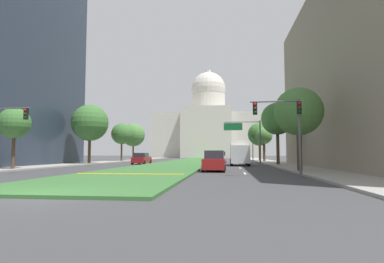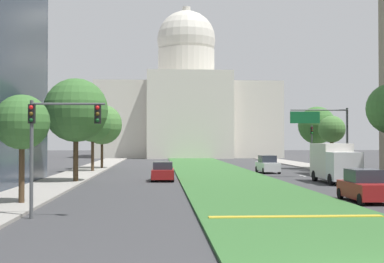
# 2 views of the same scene
# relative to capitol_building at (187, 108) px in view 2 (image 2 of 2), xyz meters

# --- Properties ---
(ground_plane) EXTENTS (260.00, 260.00, 0.00)m
(ground_plane) POSITION_rel_capitol_building_xyz_m (0.00, -51.32, -10.52)
(ground_plane) COLOR #3D3D3F
(grass_median) EXTENTS (8.40, 93.91, 0.14)m
(grass_median) POSITION_rel_capitol_building_xyz_m (0.00, -56.53, -10.45)
(grass_median) COLOR #386B33
(grass_median) RESTS_ON ground_plane
(median_curb_nose) EXTENTS (7.56, 0.50, 0.04)m
(median_curb_nose) POSITION_rel_capitol_building_xyz_m (0.00, -92.86, -10.36)
(median_curb_nose) COLOR gold
(median_curb_nose) RESTS_ON grass_median
(lane_dashes_right) EXTENTS (0.16, 50.32, 0.01)m
(lane_dashes_right) POSITION_rel_capitol_building_xyz_m (8.09, -66.21, -10.52)
(lane_dashes_right) COLOR silver
(lane_dashes_right) RESTS_ON ground_plane
(sidewalk_left) EXTENTS (4.00, 93.91, 0.15)m
(sidewalk_left) POSITION_rel_capitol_building_xyz_m (-13.99, -61.75, -10.45)
(sidewalk_left) COLOR #9E9991
(sidewalk_left) RESTS_ON ground_plane
(sidewalk_right) EXTENTS (4.00, 93.91, 0.15)m
(sidewalk_right) POSITION_rel_capitol_building_xyz_m (13.99, -61.75, -10.45)
(sidewalk_right) COLOR #9E9991
(sidewalk_right) RESTS_ON ground_plane
(capitol_building) EXTENTS (37.61, 28.55, 32.85)m
(capitol_building) POSITION_rel_capitol_building_xyz_m (0.00, 0.00, 0.00)
(capitol_building) COLOR beige
(capitol_building) RESTS_ON ground_plane
(traffic_light_near_left) EXTENTS (3.34, 0.35, 5.20)m
(traffic_light_near_left) POSITION_rel_capitol_building_xyz_m (-10.64, -91.74, -6.73)
(traffic_light_near_left) COLOR #515456
(traffic_light_near_left) RESTS_ON ground_plane
(traffic_light_far_right) EXTENTS (0.28, 0.35, 5.20)m
(traffic_light_far_right) POSITION_rel_capitol_building_xyz_m (11.49, -55.74, -7.21)
(traffic_light_far_right) COLOR #515456
(traffic_light_far_right) RESTS_ON ground_plane
(overhead_guide_sign) EXTENTS (5.52, 0.20, 6.50)m
(overhead_guide_sign) POSITION_rel_capitol_building_xyz_m (9.63, -66.66, -5.88)
(overhead_guide_sign) COLOR #515456
(overhead_guide_sign) RESTS_ON ground_plane
(street_tree_left_near) EXTENTS (2.92, 2.92, 5.87)m
(street_tree_left_near) POSITION_rel_capitol_building_xyz_m (-13.14, -86.86, -6.14)
(street_tree_left_near) COLOR #4C3823
(street_tree_left_near) RESTS_ON ground_plane
(street_tree_left_mid) EXTENTS (5.18, 5.18, 8.50)m
(street_tree_left_mid) POSITION_rel_capitol_building_xyz_m (-12.65, -71.86, -4.63)
(street_tree_left_mid) COLOR #4C3823
(street_tree_left_mid) RESTS_ON ground_plane
(street_tree_left_far) EXTENTS (3.98, 3.98, 7.27)m
(street_tree_left_far) POSITION_rel_capitol_building_xyz_m (-13.15, -56.98, -5.26)
(street_tree_left_far) COLOR #4C3823
(street_tree_left_far) RESTS_ON ground_plane
(street_tree_right_far) EXTENTS (3.02, 3.02, 6.24)m
(street_tree_right_far) POSITION_rel_capitol_building_xyz_m (13.38, -57.05, -5.87)
(street_tree_right_far) COLOR #4C3823
(street_tree_right_far) RESTS_ON ground_plane
(street_tree_left_distant) EXTENTS (4.83, 4.83, 7.82)m
(street_tree_left_distant) POSITION_rel_capitol_building_xyz_m (-12.80, -50.80, -5.13)
(street_tree_left_distant) COLOR #4C3823
(street_tree_left_distant) RESTS_ON ground_plane
(street_tree_right_distant) EXTENTS (4.53, 4.53, 7.56)m
(street_tree_right_distant) POSITION_rel_capitol_building_xyz_m (13.09, -52.38, -5.26)
(street_tree_right_distant) COLOR #4C3823
(street_tree_right_distant) RESTS_ON ground_plane
(sedan_lead_stopped) EXTENTS (1.99, 4.26, 1.82)m
(sedan_lead_stopped) POSITION_rel_capitol_building_xyz_m (5.60, -86.34, -9.67)
(sedan_lead_stopped) COLOR maroon
(sedan_lead_stopped) RESTS_ON ground_plane
(sedan_midblock) EXTENTS (2.00, 4.16, 1.63)m
(sedan_midblock) POSITION_rel_capitol_building_xyz_m (-5.57, -69.97, -9.75)
(sedan_midblock) COLOR maroon
(sedan_midblock) RESTS_ON ground_plane
(sedan_distant) EXTENTS (1.96, 4.35, 1.86)m
(sedan_distant) POSITION_rel_capitol_building_xyz_m (5.63, -59.37, -9.66)
(sedan_distant) COLOR silver
(sedan_distant) RESTS_ON ground_plane
(box_truck_delivery) EXTENTS (2.40, 6.40, 3.20)m
(box_truck_delivery) POSITION_rel_capitol_building_xyz_m (8.32, -73.03, -8.85)
(box_truck_delivery) COLOR silver
(box_truck_delivery) RESTS_ON ground_plane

